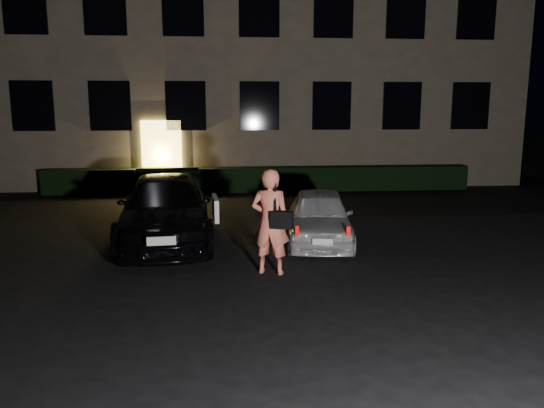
{
  "coord_description": "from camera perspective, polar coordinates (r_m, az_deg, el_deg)",
  "views": [
    {
      "loc": [
        -1.3,
        -8.18,
        3.01
      ],
      "look_at": [
        -0.37,
        2.0,
        1.11
      ],
      "focal_mm": 35.0,
      "sensor_mm": 36.0,
      "label": 1
    }
  ],
  "objects": [
    {
      "name": "building",
      "position": [
        23.4,
        -2.08,
        17.86
      ],
      "size": [
        20.0,
        8.11,
        12.0
      ],
      "color": "#6A5C4B",
      "rests_on": "ground"
    },
    {
      "name": "hatch",
      "position": [
        11.82,
        5.12,
        -1.32
      ],
      "size": [
        1.86,
        3.61,
        1.18
      ],
      "rotation": [
        0.0,
        0.0,
        -0.14
      ],
      "color": "silver",
      "rests_on": "ground"
    },
    {
      "name": "sedan",
      "position": [
        12.18,
        -11.37,
        -0.55
      ],
      "size": [
        2.4,
        5.08,
        1.42
      ],
      "rotation": [
        0.0,
        0.0,
        0.08
      ],
      "color": "black",
      "rests_on": "ground"
    },
    {
      "name": "hedge",
      "position": [
        18.9,
        -1.21,
        2.67
      ],
      "size": [
        15.0,
        0.7,
        0.85
      ],
      "primitive_type": "cube",
      "color": "black",
      "rests_on": "ground"
    },
    {
      "name": "ground",
      "position": [
        8.81,
        3.63,
        -9.45
      ],
      "size": [
        80.0,
        80.0,
        0.0
      ],
      "primitive_type": "plane",
      "color": "black",
      "rests_on": "ground"
    },
    {
      "name": "man",
      "position": [
        9.5,
        -0.16,
        -1.89
      ],
      "size": [
        0.81,
        0.67,
        1.92
      ],
      "rotation": [
        0.0,
        0.0,
        2.83
      ],
      "color": "#FF7862",
      "rests_on": "ground"
    }
  ]
}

